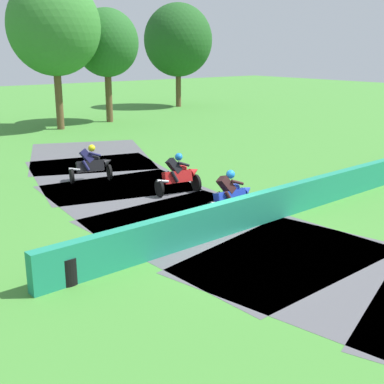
# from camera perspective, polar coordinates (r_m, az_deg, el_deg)

# --- Properties ---
(ground_plane) EXTENTS (120.00, 120.00, 0.00)m
(ground_plane) POSITION_cam_1_polar(r_m,az_deg,el_deg) (13.65, 3.32, -4.79)
(ground_plane) COLOR #428433
(track_asphalt) EXTENTS (10.15, 32.01, 0.01)m
(track_asphalt) POSITION_cam_1_polar(r_m,az_deg,el_deg) (14.49, 6.81, -3.64)
(track_asphalt) COLOR #515156
(track_asphalt) RESTS_ON ground
(safety_barrier) EXTENTS (20.34, 1.41, 0.90)m
(safety_barrier) POSITION_cam_1_polar(r_m,az_deg,el_deg) (17.13, 15.15, 0.51)
(safety_barrier) COLOR #1E8466
(safety_barrier) RESTS_ON ground
(motorcycle_lead_black) EXTENTS (1.73, 1.11, 1.43)m
(motorcycle_lead_black) POSITION_cam_1_polar(r_m,az_deg,el_deg) (19.37, -11.08, 3.05)
(motorcycle_lead_black) COLOR black
(motorcycle_lead_black) RESTS_ON ground
(motorcycle_chase_red) EXTENTS (1.71, 0.95, 1.43)m
(motorcycle_chase_red) POSITION_cam_1_polar(r_m,az_deg,el_deg) (17.37, -1.46, 1.95)
(motorcycle_chase_red) COLOR black
(motorcycle_chase_red) RESTS_ON ground
(motorcycle_trailing_blue) EXTENTS (1.69, 0.83, 1.43)m
(motorcycle_trailing_blue) POSITION_cam_1_polar(r_m,az_deg,el_deg) (15.02, 4.45, -0.31)
(motorcycle_trailing_blue) COLOR black
(motorcycle_trailing_blue) RESTS_ON ground
(tire_stack_mid_a) EXTENTS (0.62, 0.62, 0.60)m
(tire_stack_mid_a) POSITION_cam_1_polar(r_m,az_deg,el_deg) (11.22, -13.95, -8.27)
(tire_stack_mid_a) COLOR black
(tire_stack_mid_a) RESTS_ON ground
(tree_far_right) EXTENTS (5.63, 5.63, 8.40)m
(tree_far_right) POSITION_cam_1_polar(r_m,az_deg,el_deg) (44.12, -1.56, 16.50)
(tree_far_right) COLOR brown
(tree_far_right) RESTS_ON ground
(tree_mid_rise) EXTENTS (4.16, 4.16, 7.32)m
(tree_mid_rise) POSITION_cam_1_polar(r_m,az_deg,el_deg) (35.09, -9.48, 16.00)
(tree_mid_rise) COLOR brown
(tree_mid_rise) RESTS_ON ground
(tree_behind_barrier) EXTENTS (5.41, 5.41, 8.85)m
(tree_behind_barrier) POSITION_cam_1_polar(r_m,az_deg,el_deg) (32.38, -15.09, 17.32)
(tree_behind_barrier) COLOR brown
(tree_behind_barrier) RESTS_ON ground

